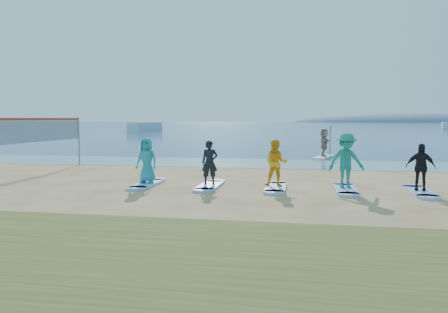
% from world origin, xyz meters
% --- Properties ---
extents(ground, '(600.00, 600.00, 0.00)m').
position_xyz_m(ground, '(0.00, 0.00, 0.00)').
color(ground, tan).
rests_on(ground, ground).
extents(shallow_water, '(600.00, 600.00, 0.00)m').
position_xyz_m(shallow_water, '(0.00, 10.50, 0.01)').
color(shallow_water, teal).
rests_on(shallow_water, ground).
extents(ocean, '(600.00, 600.00, 0.00)m').
position_xyz_m(ocean, '(0.00, 160.00, 0.01)').
color(ocean, navy).
rests_on(ocean, ground).
extents(island_ridge, '(220.00, 56.00, 18.00)m').
position_xyz_m(island_ridge, '(95.00, 300.00, 0.00)').
color(island_ridge, slate).
rests_on(island_ridge, ground).
extents(volleyball_net, '(0.19, 9.09, 2.50)m').
position_xyz_m(volleyball_net, '(-9.55, 3.49, 1.90)').
color(volleyball_net, gray).
rests_on(volleyball_net, ground).
extents(paddleboard, '(1.46, 3.08, 0.12)m').
position_xyz_m(paddleboard, '(3.39, 14.33, 0.06)').
color(paddleboard, silver).
rests_on(paddleboard, ground).
extents(paddleboarder, '(0.72, 1.63, 1.70)m').
position_xyz_m(paddleboarder, '(3.39, 14.33, 0.97)').
color(paddleboarder, tan).
rests_on(paddleboarder, paddleboard).
extents(boat_offshore_a, '(4.31, 8.54, 1.75)m').
position_xyz_m(boat_offshore_a, '(-27.16, 64.92, 0.00)').
color(boat_offshore_a, silver).
rests_on(boat_offshore_a, ground).
extents(boat_offshore_b, '(3.37, 6.11, 1.46)m').
position_xyz_m(boat_offshore_b, '(38.54, 108.01, 0.00)').
color(boat_offshore_b, silver).
rests_on(boat_offshore_b, ground).
extents(surfboard_0, '(0.70, 2.20, 0.09)m').
position_xyz_m(surfboard_0, '(-3.52, 1.97, 0.04)').
color(surfboard_0, '#99BCEE').
rests_on(surfboard_0, ground).
extents(student_0, '(0.88, 0.64, 1.65)m').
position_xyz_m(student_0, '(-3.52, 1.97, 0.92)').
color(student_0, teal).
rests_on(student_0, surfboard_0).
extents(surfboard_1, '(0.70, 2.20, 0.09)m').
position_xyz_m(surfboard_1, '(-1.17, 1.97, 0.04)').
color(surfboard_1, '#99BCEE').
rests_on(surfboard_1, ground).
extents(student_1, '(0.66, 0.54, 1.57)m').
position_xyz_m(student_1, '(-1.17, 1.97, 0.88)').
color(student_1, black).
rests_on(student_1, surfboard_1).
extents(surfboard_2, '(0.70, 2.20, 0.09)m').
position_xyz_m(surfboard_2, '(1.19, 1.97, 0.04)').
color(surfboard_2, '#99BCEE').
rests_on(surfboard_2, ground).
extents(student_2, '(0.80, 0.63, 1.63)m').
position_xyz_m(student_2, '(1.19, 1.97, 0.90)').
color(student_2, '#FFAF1A').
rests_on(student_2, surfboard_2).
extents(surfboard_3, '(0.70, 2.20, 0.09)m').
position_xyz_m(surfboard_3, '(3.55, 1.97, 0.04)').
color(surfboard_3, '#99BCEE').
rests_on(surfboard_3, ground).
extents(student_3, '(1.35, 0.97, 1.87)m').
position_xyz_m(student_3, '(3.55, 1.97, 1.03)').
color(student_3, '#1C8976').
rests_on(student_3, surfboard_3).
extents(surfboard_4, '(0.70, 2.20, 0.09)m').
position_xyz_m(surfboard_4, '(5.91, 1.97, 0.04)').
color(surfboard_4, '#99BCEE').
rests_on(surfboard_4, ground).
extents(student_4, '(0.96, 0.57, 1.54)m').
position_xyz_m(student_4, '(5.91, 1.97, 0.86)').
color(student_4, black).
rests_on(student_4, surfboard_4).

